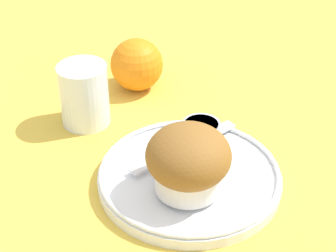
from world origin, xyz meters
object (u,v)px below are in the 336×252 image
muffin (188,161)px  butter_knife (185,147)px  orange_fruit (137,65)px  juice_glass (84,95)px

muffin → butter_knife: size_ratio=0.59×
muffin → butter_knife: muffin is taller
butter_knife → orange_fruit: bearing=71.8°
muffin → juice_glass: (-0.04, 0.21, -0.02)m
muffin → butter_knife: 0.08m
muffin → butter_knife: (0.04, 0.07, -0.04)m
orange_fruit → juice_glass: size_ratio=0.91×
juice_glass → butter_knife: bearing=-63.5°
butter_knife → juice_glass: 0.17m
juice_glass → orange_fruit: bearing=23.8°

